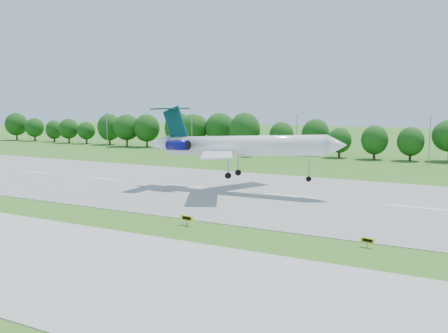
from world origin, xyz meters
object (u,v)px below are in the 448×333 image
airliner (234,145)px  service_vehicle_b (214,152)px  taxi_sign_left (187,218)px  service_vehicle_a (247,155)px

airliner → service_vehicle_b: (-36.52, 56.71, -7.55)m
taxi_sign_left → airliner: bearing=111.9°
airliner → service_vehicle_b: size_ratio=10.49×
service_vehicle_b → service_vehicle_a: bearing=-125.3°
taxi_sign_left → service_vehicle_a: 82.14m
taxi_sign_left → service_vehicle_b: 92.26m
service_vehicle_a → service_vehicle_b: service_vehicle_a is taller
service_vehicle_b → airliner: bearing=-163.0°
service_vehicle_a → taxi_sign_left: bearing=-163.1°
airliner → service_vehicle_a: 57.11m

